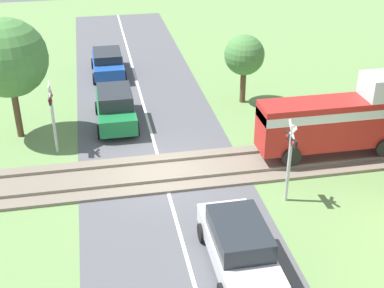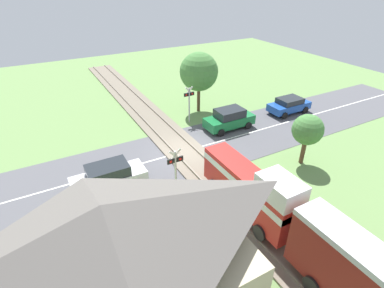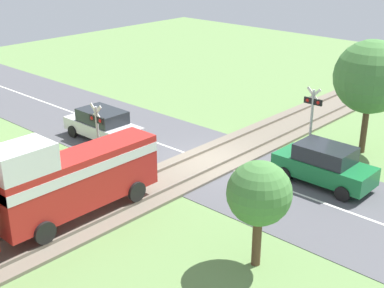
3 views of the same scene
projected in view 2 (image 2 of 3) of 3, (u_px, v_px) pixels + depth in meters
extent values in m
plane|color=#66894C|center=(184.00, 152.00, 20.86)|extent=(60.00, 60.00, 0.00)
cube|color=#515156|center=(184.00, 152.00, 20.86)|extent=(48.00, 6.40, 0.02)
cube|color=silver|center=(184.00, 151.00, 20.85)|extent=(48.00, 0.12, 0.00)
cube|color=#756B5B|center=(184.00, 151.00, 20.83)|extent=(2.80, 48.00, 0.12)
cube|color=slate|center=(193.00, 147.00, 21.07)|extent=(0.10, 48.00, 0.12)
cube|color=slate|center=(175.00, 152.00, 20.47)|extent=(0.10, 48.00, 0.12)
cube|color=red|center=(247.00, 188.00, 14.89)|extent=(1.35, 6.08, 1.90)
cube|color=silver|center=(248.00, 179.00, 14.63)|extent=(1.37, 6.08, 0.36)
cube|color=silver|center=(281.00, 189.00, 12.62)|extent=(1.35, 1.94, 0.90)
cylinder|color=black|center=(235.00, 179.00, 17.14)|extent=(0.14, 0.76, 0.76)
cylinder|color=black|center=(213.00, 186.00, 16.54)|extent=(0.14, 0.76, 0.76)
cylinder|color=black|center=(283.00, 222.00, 14.19)|extent=(0.14, 0.76, 0.76)
cylinder|color=black|center=(259.00, 233.00, 13.59)|extent=(0.14, 0.76, 0.76)
cylinder|color=black|center=(337.00, 270.00, 11.90)|extent=(0.14, 0.76, 0.76)
cylinder|color=black|center=(311.00, 286.00, 11.30)|extent=(0.14, 0.76, 0.76)
cube|color=#197038|center=(229.00, 121.00, 23.61)|extent=(3.97, 1.63, 0.73)
cube|color=#23282D|center=(230.00, 113.00, 23.27)|extent=(2.19, 1.50, 0.63)
cylinder|color=black|center=(221.00, 133.00, 22.64)|extent=(0.60, 0.18, 0.60)
cylinder|color=black|center=(210.00, 124.00, 23.87)|extent=(0.60, 0.18, 0.60)
cylinder|color=black|center=(248.00, 125.00, 23.71)|extent=(0.60, 0.18, 0.60)
cylinder|color=black|center=(236.00, 118.00, 24.94)|extent=(0.60, 0.18, 0.60)
cube|color=silver|center=(109.00, 179.00, 17.13)|extent=(4.19, 1.64, 0.61)
cube|color=#23282D|center=(108.00, 170.00, 16.83)|extent=(2.31, 1.51, 0.61)
cylinder|color=black|center=(128.00, 169.00, 18.47)|extent=(0.60, 0.18, 0.60)
cylinder|color=black|center=(137.00, 184.00, 17.23)|extent=(0.60, 0.18, 0.60)
cylinder|color=black|center=(83.00, 182.00, 17.34)|extent=(0.60, 0.18, 0.60)
cylinder|color=black|center=(89.00, 199.00, 16.10)|extent=(0.60, 0.18, 0.60)
cube|color=#1E4CA8|center=(289.00, 106.00, 26.30)|extent=(3.79, 1.62, 0.62)
cube|color=#23282D|center=(290.00, 100.00, 26.03)|extent=(2.08, 1.49, 0.45)
cylinder|color=black|center=(284.00, 116.00, 25.33)|extent=(0.60, 0.18, 0.60)
cylinder|color=black|center=(271.00, 109.00, 26.55)|extent=(0.60, 0.18, 0.60)
cylinder|color=black|center=(305.00, 110.00, 26.35)|extent=(0.60, 0.18, 0.60)
cylinder|color=black|center=(292.00, 104.00, 27.58)|extent=(0.60, 0.18, 0.60)
cylinder|color=#B7B7B7|center=(189.00, 105.00, 24.24)|extent=(0.12, 0.12, 2.96)
cube|color=black|center=(189.00, 94.00, 23.77)|extent=(0.90, 0.08, 0.28)
sphere|color=red|center=(192.00, 94.00, 23.88)|extent=(0.18, 0.18, 0.18)
sphere|color=red|center=(186.00, 95.00, 23.65)|extent=(0.18, 0.18, 0.18)
cube|color=silver|center=(189.00, 91.00, 23.63)|extent=(0.72, 0.04, 0.72)
cube|color=silver|center=(189.00, 91.00, 23.63)|extent=(0.72, 0.04, 0.72)
cylinder|color=#B7B7B7|center=(176.00, 175.00, 15.99)|extent=(0.12, 0.12, 2.96)
cube|color=black|center=(175.00, 160.00, 15.52)|extent=(0.90, 0.08, 0.28)
sphere|color=red|center=(171.00, 161.00, 15.40)|extent=(0.18, 0.18, 0.18)
sphere|color=red|center=(180.00, 159.00, 15.63)|extent=(0.18, 0.18, 0.18)
cube|color=silver|center=(175.00, 155.00, 15.37)|extent=(0.72, 0.04, 0.72)
cube|color=silver|center=(175.00, 155.00, 15.37)|extent=(0.72, 0.04, 0.72)
pyramid|color=#5B5651|center=(104.00, 227.00, 7.24)|extent=(8.04, 4.66, 1.38)
cube|color=#472D1E|center=(223.00, 279.00, 11.07)|extent=(0.06, 1.10, 2.10)
sphere|color=tan|center=(255.00, 277.00, 10.56)|extent=(0.26, 0.26, 0.26)
cylinder|color=brown|center=(303.00, 152.00, 19.30)|extent=(0.28, 0.28, 1.61)
sphere|color=#477F3D|center=(308.00, 130.00, 18.48)|extent=(1.93, 1.93, 1.93)
cylinder|color=brown|center=(199.00, 99.00, 26.41)|extent=(0.28, 0.28, 2.18)
sphere|color=#477F3D|center=(199.00, 72.00, 25.17)|extent=(3.26, 3.26, 3.26)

